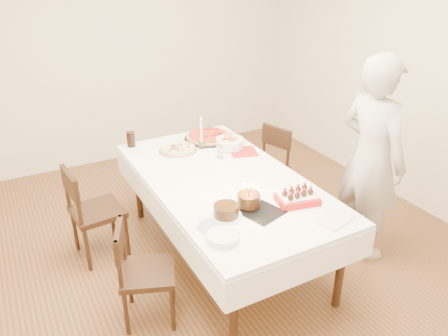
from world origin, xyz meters
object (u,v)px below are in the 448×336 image
chair_right_savory (264,169)px  taper_candle (201,132)px  pasta_bowl (230,143)px  layer_cake (226,211)px  dining_table (224,218)px  pizza_white (178,149)px  pizza_pepperoni (209,137)px  strawberry_box (297,198)px  chair_left_savory (97,211)px  birthday_cake (249,196)px  person (371,160)px  chair_left_dessert (148,273)px  cola_glass (131,139)px

chair_right_savory → taper_candle: 0.83m
pasta_bowl → layer_cake: size_ratio=1.18×
dining_table → pizza_white: pizza_white is taller
pizza_pepperoni → taper_candle: taper_candle is taller
layer_cake → strawberry_box: bearing=-7.9°
chair_left_savory → birthday_cake: size_ratio=5.32×
person → strawberry_box: size_ratio=5.92×
pizza_pepperoni → pizza_white: bearing=-159.8°
chair_right_savory → chair_left_dessert: 1.83m
person → pasta_bowl: bearing=33.5°
person → layer_cake: size_ratio=7.87×
pizza_white → pizza_pepperoni: (0.38, 0.14, 0.00)m
strawberry_box → pizza_white: bearing=107.7°
person → taper_candle: bearing=37.5°
chair_right_savory → layer_cake: 1.53m
dining_table → pizza_pepperoni: (0.27, 0.81, 0.40)m
cola_glass → layer_cake: cola_glass is taller
chair_left_savory → layer_cake: (0.66, -1.03, 0.37)m
chair_right_savory → cola_glass: bearing=144.1°
person → chair_left_dessert: bearing=83.1°
chair_left_savory → pasta_bowl: (1.26, -0.01, 0.37)m
taper_candle → strawberry_box: size_ratio=1.06×
pasta_bowl → cola_glass: cola_glass is taller
taper_candle → layer_cake: size_ratio=1.41×
cola_glass → layer_cake: bearing=-82.7°
pizza_pepperoni → strawberry_box: (0.02, -1.39, 0.01)m
chair_left_dessert → layer_cake: 0.69m
chair_left_dessert → birthday_cake: 0.88m
chair_left_savory → taper_candle: bearing=-179.1°
taper_candle → layer_cake: taper_candle is taller
chair_left_dessert → pizza_pepperoni: (1.07, 1.19, 0.38)m
cola_glass → layer_cake: 1.50m
chair_left_dessert → strawberry_box: strawberry_box is taller
pasta_bowl → strawberry_box: 1.10m
chair_left_savory → chair_left_dessert: size_ratio=1.09×
cola_glass → dining_table: bearing=-65.4°
chair_left_savory → cola_glass: size_ratio=6.00×
pasta_bowl → pizza_white: bearing=161.2°
chair_left_dessert → cola_glass: (0.35, 1.37, 0.43)m
strawberry_box → chair_left_dessert: bearing=169.6°
cola_glass → strawberry_box: 1.73m
chair_left_savory → person: (2.02, -1.00, 0.44)m
birthday_cake → strawberry_box: size_ratio=0.55×
chair_right_savory → strawberry_box: strawberry_box is taller
person → pizza_white: person is taller
chair_right_savory → layer_cake: layer_cake is taller
chair_right_savory → cola_glass: cola_glass is taller
taper_candle → layer_cake: (-0.37, -1.15, -0.11)m
person → pizza_pepperoni: person is taller
dining_table → chair_left_dessert: size_ratio=2.74×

